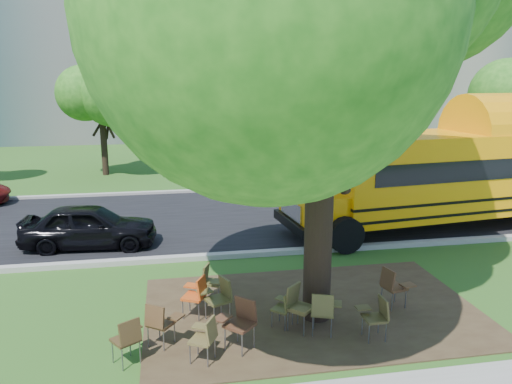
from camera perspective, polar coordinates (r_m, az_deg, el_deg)
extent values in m
plane|color=#2C5219|center=(11.20, 0.64, -12.70)|extent=(160.00, 160.00, 0.00)
cube|color=#382819|center=(10.97, 6.43, -13.27)|extent=(7.00, 4.50, 0.03)
cube|color=black|center=(17.69, -3.65, -2.89)|extent=(80.00, 8.00, 0.04)
cube|color=gray|center=(13.90, -1.71, -7.15)|extent=(80.00, 0.25, 0.14)
cube|color=gray|center=(21.63, -4.92, 0.17)|extent=(80.00, 0.25, 0.14)
cube|color=slate|center=(46.71, -18.81, 19.91)|extent=(38.00, 16.00, 22.00)
cylinder|color=black|center=(26.27, -17.01, 5.65)|extent=(0.32, 0.32, 3.50)
sphere|color=#205E15|center=(26.09, -17.37, 11.03)|extent=(4.80, 4.80, 4.80)
cylinder|color=black|center=(26.02, 12.29, 6.63)|extent=(0.38, 0.38, 4.20)
sphere|color=#205E15|center=(25.88, 12.61, 13.11)|extent=(5.60, 5.60, 5.60)
cylinder|color=black|center=(9.84, 7.24, -1.40)|extent=(0.56, 0.56, 4.85)
sphere|color=#205E15|center=(9.60, 7.86, 19.32)|extent=(7.20, 7.20, 7.20)
cube|color=orange|center=(18.39, 25.18, 2.35)|extent=(11.70, 3.98, 2.55)
cube|color=black|center=(18.55, 25.99, 3.26)|extent=(11.08, 3.95, 0.63)
cube|color=orange|center=(15.07, 6.54, -1.75)|extent=(1.62, 2.44, 0.99)
cube|color=black|center=(18.50, 24.99, 0.37)|extent=(11.72, 4.01, 0.08)
cube|color=black|center=(18.58, 24.88, -0.79)|extent=(11.72, 4.01, 0.08)
cylinder|color=black|center=(14.27, 10.25, -4.89)|extent=(1.07, 0.44, 1.04)
cylinder|color=black|center=(16.53, 6.11, -2.28)|extent=(1.07, 0.44, 1.04)
cube|color=#3F2D16|center=(9.22, -14.69, -16.02)|extent=(0.57, 0.56, 0.05)
cube|color=#3F2D16|center=(8.98, -14.20, -15.25)|extent=(0.38, 0.30, 0.40)
cube|color=#3F2D16|center=(9.37, -13.85, -14.64)|extent=(0.34, 0.35, 0.03)
cylinder|color=slate|center=(9.40, -16.07, -17.09)|extent=(0.02, 0.02, 0.45)
cylinder|color=slate|center=(9.27, -13.12, -17.35)|extent=(0.02, 0.02, 0.45)
cube|color=#49301A|center=(9.61, -10.81, -14.53)|extent=(0.58, 0.57, 0.05)
cube|color=#49301A|center=(9.38, -11.53, -13.77)|extent=(0.38, 0.31, 0.40)
cube|color=#49301A|center=(9.53, -9.12, -13.89)|extent=(0.34, 0.36, 0.03)
cylinder|color=slate|center=(9.92, -10.98, -15.07)|extent=(0.02, 0.02, 0.45)
cylinder|color=slate|center=(9.50, -10.50, -16.39)|extent=(0.02, 0.02, 0.45)
cube|color=brown|center=(9.02, -6.15, -16.44)|extent=(0.53, 0.53, 0.05)
cube|color=brown|center=(8.86, -5.12, -15.45)|extent=(0.26, 0.38, 0.39)
cube|color=brown|center=(9.20, -6.37, -15.01)|extent=(0.34, 0.31, 0.03)
cylinder|color=slate|center=(9.06, -7.54, -17.91)|extent=(0.02, 0.02, 0.43)
cylinder|color=slate|center=(9.21, -4.72, -17.32)|extent=(0.02, 0.02, 0.43)
cube|color=#452818|center=(9.29, -1.89, -14.97)|extent=(0.64, 0.64, 0.06)
cube|color=#452818|center=(9.33, -1.16, -13.17)|extent=(0.39, 0.39, 0.45)
cube|color=#452818|center=(9.26, -3.85, -14.16)|extent=(0.39, 0.39, 0.03)
cylinder|color=slate|center=(9.18, -1.61, -17.11)|extent=(0.03, 0.03, 0.50)
cylinder|color=slate|center=(9.64, -2.14, -15.54)|extent=(0.03, 0.03, 0.50)
cube|color=#494320|center=(9.92, 7.62, -13.43)|extent=(0.54, 0.53, 0.05)
cube|color=#494320|center=(9.65, 7.62, -12.72)|extent=(0.42, 0.23, 0.41)
cube|color=#494320|center=(9.99, 9.11, -12.50)|extent=(0.31, 0.35, 0.03)
cylinder|color=slate|center=(10.18, 6.61, -14.12)|extent=(0.02, 0.02, 0.46)
cylinder|color=slate|center=(9.87, 8.59, -15.12)|extent=(0.02, 0.02, 0.46)
cube|color=brown|center=(9.96, 5.17, -13.10)|extent=(0.62, 0.62, 0.05)
cube|color=brown|center=(9.95, 4.22, -11.60)|extent=(0.38, 0.37, 0.43)
cube|color=brown|center=(9.63, 5.14, -13.19)|extent=(0.38, 0.38, 0.03)
cylinder|color=slate|center=(10.12, 6.61, -14.20)|extent=(0.03, 0.03, 0.48)
cylinder|color=slate|center=(10.01, 3.65, -14.46)|extent=(0.03, 0.03, 0.48)
cube|color=#453B1E|center=(9.90, 13.38, -13.87)|extent=(0.39, 0.41, 0.05)
cube|color=#453B1E|center=(9.87, 14.41, -12.62)|extent=(0.09, 0.39, 0.39)
cube|color=#453B1E|center=(9.99, 12.14, -12.80)|extent=(0.27, 0.21, 0.03)
cylinder|color=slate|center=(9.81, 12.79, -15.57)|extent=(0.02, 0.02, 0.44)
cylinder|color=slate|center=(10.20, 13.82, -14.45)|extent=(0.02, 0.02, 0.44)
cube|color=#4D2F1B|center=(11.25, 15.51, -10.44)|extent=(0.50, 0.52, 0.05)
cube|color=#4D2F1B|center=(11.06, 14.81, -9.54)|extent=(0.19, 0.43, 0.42)
cube|color=#4D2F1B|center=(11.12, 16.96, -10.14)|extent=(0.34, 0.29, 0.03)
cylinder|color=slate|center=(11.57, 15.59, -11.04)|extent=(0.03, 0.03, 0.47)
cylinder|color=slate|center=(11.12, 15.28, -12.05)|extent=(0.03, 0.03, 0.47)
cube|color=#BD4414|center=(10.52, -7.12, -11.79)|extent=(0.56, 0.57, 0.05)
cube|color=#BD4414|center=(10.36, -6.19, -10.79)|extent=(0.27, 0.41, 0.41)
cube|color=#BD4414|center=(10.73, -7.34, -10.56)|extent=(0.36, 0.33, 0.03)
cylinder|color=slate|center=(10.54, -8.36, -13.17)|extent=(0.02, 0.02, 0.46)
cylinder|color=slate|center=(10.70, -5.82, -12.67)|extent=(0.02, 0.02, 0.46)
cube|color=#4B4620|center=(10.30, -4.42, -12.21)|extent=(0.56, 0.58, 0.05)
cube|color=#4B4620|center=(10.29, -3.50, -10.80)|extent=(0.26, 0.43, 0.43)
cube|color=#4B4620|center=(10.39, -5.86, -11.24)|extent=(0.36, 0.33, 0.03)
cylinder|color=slate|center=(10.18, -4.80, -14.02)|extent=(0.03, 0.03, 0.48)
cylinder|color=slate|center=(10.62, -4.02, -12.81)|extent=(0.03, 0.03, 0.48)
cube|color=#4D4921|center=(11.23, -4.91, -10.27)|extent=(0.51, 0.52, 0.05)
cube|color=#4D4921|center=(11.19, -5.79, -9.20)|extent=(0.23, 0.39, 0.38)
cube|color=#4D4921|center=(10.94, -4.59, -10.25)|extent=(0.33, 0.30, 0.03)
cylinder|color=slate|center=(11.41, -3.86, -11.03)|extent=(0.02, 0.02, 0.43)
cylinder|color=slate|center=(11.22, -5.94, -11.52)|extent=(0.02, 0.02, 0.43)
cube|color=#494620|center=(10.11, 3.02, -13.18)|extent=(0.51, 0.51, 0.04)
cube|color=#494620|center=(9.96, 3.84, -12.39)|extent=(0.30, 0.31, 0.35)
cube|color=#494620|center=(10.29, 3.03, -12.06)|extent=(0.31, 0.31, 0.03)
cylinder|color=slate|center=(10.15, 1.82, -14.31)|extent=(0.02, 0.02, 0.40)
cylinder|color=slate|center=(10.25, 4.19, -14.05)|extent=(0.02, 0.02, 0.40)
imported|color=black|center=(15.25, -18.50, -3.71)|extent=(3.91, 1.82, 1.30)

